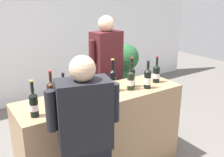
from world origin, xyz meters
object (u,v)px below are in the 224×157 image
wine_bottle_3 (34,104)px  wine_glass (102,86)px  wine_bottle_7 (83,85)px  person_guest (86,155)px  wine_bottle_5 (156,73)px  wine_bottle_6 (113,80)px  potted_shrub (118,67)px  person_server (107,81)px  wine_bottle_8 (64,92)px  wine_bottle_4 (148,78)px  wine_bottle_0 (52,93)px  wine_bottle_2 (131,80)px  wine_bottle_1 (131,77)px

wine_bottle_3 → wine_glass: (0.71, 0.04, 0.01)m
wine_bottle_7 → person_guest: bearing=-116.6°
wine_bottle_5 → wine_bottle_6: size_ratio=0.89×
wine_bottle_3 → potted_shrub: size_ratio=0.26×
wine_bottle_6 → person_guest: bearing=-137.8°
person_guest → person_server: bearing=51.5°
wine_bottle_6 → potted_shrub: (0.88, 1.16, -0.27)m
person_guest → potted_shrub: person_guest is taller
wine_glass → person_server: 0.94m
person_server → person_guest: 1.60m
person_server → person_guest: bearing=-128.5°
wine_bottle_6 → wine_bottle_7: 0.35m
wine_bottle_8 → potted_shrub: (1.46, 1.18, -0.25)m
wine_bottle_4 → wine_bottle_7: size_ratio=0.99×
person_server → potted_shrub: (0.56, 0.52, -0.01)m
wine_bottle_0 → wine_bottle_7: bearing=7.1°
wine_bottle_6 → wine_bottle_8: wine_bottle_6 is taller
wine_bottle_2 → wine_bottle_1: bearing=48.3°
wine_bottle_3 → person_server: bearing=32.3°
wine_bottle_2 → wine_bottle_7: bearing=167.6°
wine_bottle_8 → wine_glass: wine_bottle_8 is taller
wine_bottle_1 → wine_bottle_4: bearing=-48.0°
wine_bottle_1 → wine_bottle_7: (-0.60, 0.04, 0.00)m
wine_bottle_2 → person_server: size_ratio=0.18×
wine_glass → potted_shrub: size_ratio=0.15×
wine_bottle_1 → wine_glass: wine_bottle_1 is taller
wine_bottle_5 → wine_bottle_6: bearing=176.1°
wine_bottle_2 → wine_bottle_3: 1.10m
wine_bottle_7 → potted_shrub: 1.68m
wine_bottle_3 → wine_bottle_4: (1.29, -0.00, -0.00)m
wine_bottle_3 → wine_bottle_8: bearing=20.7°
wine_bottle_2 → wine_bottle_8: size_ratio=0.99×
wine_bottle_0 → wine_bottle_1: size_ratio=1.00×
wine_bottle_8 → wine_glass: size_ratio=1.63×
wine_bottle_0 → wine_bottle_1: bearing=-0.0°
wine_bottle_5 → wine_glass: wine_bottle_5 is taller
wine_bottle_3 → wine_bottle_4: 1.29m
wine_bottle_8 → person_server: person_server is taller
wine_bottle_2 → wine_bottle_7: 0.55m
wine_bottle_7 → wine_bottle_8: size_ratio=1.05×
wine_bottle_1 → wine_bottle_8: size_ratio=1.10×
wine_bottle_4 → person_guest: 1.19m
wine_bottle_6 → person_guest: 0.97m
wine_bottle_2 → wine_glass: bearing=-176.4°
wine_bottle_2 → wine_bottle_5: (0.42, 0.04, -0.00)m
wine_bottle_0 → person_guest: size_ratio=0.22×
wine_bottle_4 → potted_shrub: 1.42m
wine_bottle_7 → person_server: size_ratio=0.19×
wine_bottle_1 → wine_bottle_6: 0.25m
wine_bottle_2 → wine_bottle_5: 0.42m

